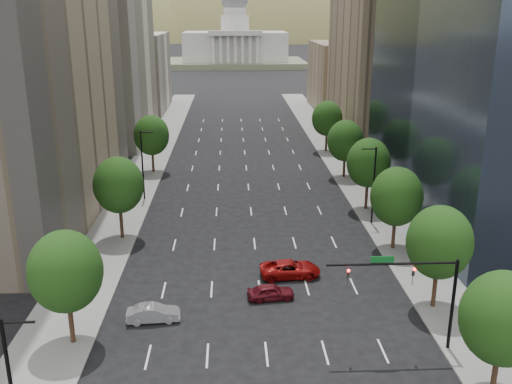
{
  "coord_description": "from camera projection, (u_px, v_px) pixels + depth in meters",
  "views": [
    {
      "loc": [
        -2.3,
        -4.65,
        23.13
      ],
      "look_at": [
        -0.18,
        42.65,
        8.0
      ],
      "focal_mm": 39.85,
      "sensor_mm": 36.0,
      "label": 1
    }
  ],
  "objects": [
    {
      "name": "sidewalk_left",
      "position": [
        122.0,
        213.0,
        67.98
      ],
      "size": [
        6.0,
        200.0,
        0.15
      ],
      "primitive_type": "cube",
      "color": "slate",
      "rests_on": "ground"
    },
    {
      "name": "sidewalk_right",
      "position": [
        378.0,
        209.0,
        69.3
      ],
      "size": [
        6.0,
        200.0,
        0.15
      ],
      "primitive_type": "cube",
      "color": "slate",
      "rests_on": "ground"
    },
    {
      "name": "midrise_cream_left",
      "position": [
        105.0,
        43.0,
        103.19
      ],
      "size": [
        14.0,
        30.0,
        35.0
      ],
      "primitive_type": "cube",
      "color": "beige",
      "rests_on": "ground"
    },
    {
      "name": "filler_left",
      "position": [
        136.0,
        72.0,
        137.18
      ],
      "size": [
        14.0,
        26.0,
        18.0
      ],
      "primitive_type": "cube",
      "color": "beige",
      "rests_on": "ground"
    },
    {
      "name": "parking_tan_right",
      "position": [
        380.0,
        58.0,
        103.22
      ],
      "size": [
        14.0,
        30.0,
        30.0
      ],
      "primitive_type": "cube",
      "color": "#8C7759",
      "rests_on": "ground"
    },
    {
      "name": "filler_right",
      "position": [
        343.0,
        77.0,
        136.76
      ],
      "size": [
        14.0,
        26.0,
        16.0
      ],
      "primitive_type": "cube",
      "color": "#8C7759",
      "rests_on": "ground"
    },
    {
      "name": "tree_right_0",
      "position": [
        503.0,
        319.0,
        34.31
      ],
      "size": [
        5.2,
        5.2,
        8.39
      ],
      "color": "#382316",
      "rests_on": "ground"
    },
    {
      "name": "tree_right_1",
      "position": [
        439.0,
        242.0,
        44.67
      ],
      "size": [
        5.2,
        5.2,
        8.75
      ],
      "color": "#382316",
      "rests_on": "ground"
    },
    {
      "name": "tree_right_2",
      "position": [
        397.0,
        197.0,
        56.13
      ],
      "size": [
        5.2,
        5.2,
        8.61
      ],
      "color": "#382316",
      "rests_on": "ground"
    },
    {
      "name": "tree_right_3",
      "position": [
        368.0,
        163.0,
        67.47
      ],
      "size": [
        5.2,
        5.2,
        8.89
      ],
      "color": "#382316",
      "rests_on": "ground"
    },
    {
      "name": "tree_right_4",
      "position": [
        345.0,
        141.0,
        80.92
      ],
      "size": [
        5.2,
        5.2,
        8.46
      ],
      "color": "#382316",
      "rests_on": "ground"
    },
    {
      "name": "tree_right_5",
      "position": [
        327.0,
        119.0,
        96.06
      ],
      "size": [
        5.2,
        5.2,
        8.75
      ],
      "color": "#382316",
      "rests_on": "ground"
    },
    {
      "name": "tree_left_0",
      "position": [
        66.0,
        272.0,
        39.67
      ],
      "size": [
        5.2,
        5.2,
        8.75
      ],
      "color": "#382316",
      "rests_on": "ground"
    },
    {
      "name": "tree_left_1",
      "position": [
        118.0,
        185.0,
        58.64
      ],
      "size": [
        5.2,
        5.2,
        8.97
      ],
      "color": "#382316",
      "rests_on": "ground"
    },
    {
      "name": "tree_left_2",
      "position": [
        151.0,
        135.0,
        83.47
      ],
      "size": [
        5.2,
        5.2,
        8.68
      ],
      "color": "#382316",
      "rests_on": "ground"
    },
    {
      "name": "streetlight_rn",
      "position": [
        373.0,
        184.0,
        63.0
      ],
      "size": [
        1.7,
        0.2,
        9.0
      ],
      "color": "black",
      "rests_on": "ground"
    },
    {
      "name": "streetlight_ln",
      "position": [
        143.0,
        163.0,
        71.37
      ],
      "size": [
        1.7,
        0.2,
        9.0
      ],
      "color": "black",
      "rests_on": "ground"
    },
    {
      "name": "traffic_signal",
      "position": [
        420.0,
        285.0,
        38.99
      ],
      "size": [
        9.12,
        0.4,
        7.38
      ],
      "color": "black",
      "rests_on": "ground"
    },
    {
      "name": "capitol",
      "position": [
        235.0,
        46.0,
        246.57
      ],
      "size": [
        60.0,
        40.0,
        35.2
      ],
      "color": "#596647",
      "rests_on": "ground"
    },
    {
      "name": "foothills",
      "position": [
        265.0,
        72.0,
        594.91
      ],
      "size": [
        720.0,
        413.0,
        263.0
      ],
      "color": "olive",
      "rests_on": "ground"
    },
    {
      "name": "car_maroon",
      "position": [
        271.0,
        292.0,
        47.56
      ],
      "size": [
        4.09,
        2.03,
        1.34
      ],
      "primitive_type": "imported",
      "rotation": [
        0.0,
        0.0,
        1.69
      ],
      "color": "#520D15",
      "rests_on": "ground"
    },
    {
      "name": "car_silver",
      "position": [
        153.0,
        313.0,
        44.18
      ],
      "size": [
        4.26,
        1.8,
        1.37
      ],
      "primitive_type": "imported",
      "rotation": [
        0.0,
        0.0,
        1.66
      ],
      "color": "#A2A3A8",
      "rests_on": "ground"
    },
    {
      "name": "car_red_far",
      "position": [
        290.0,
        269.0,
        51.58
      ],
      "size": [
        5.67,
        2.93,
        1.53
      ],
      "primitive_type": "imported",
      "rotation": [
        0.0,
        0.0,
        1.64
      ],
      "color": "maroon",
      "rests_on": "ground"
    }
  ]
}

